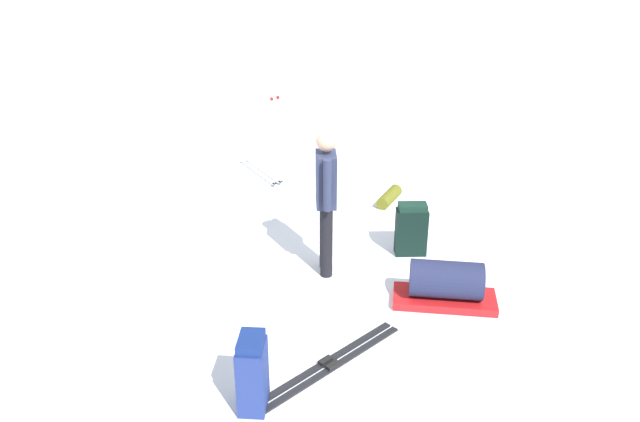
{
  "coord_description": "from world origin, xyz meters",
  "views": [
    {
      "loc": [
        -2.79,
        -6.13,
        3.9
      ],
      "look_at": [
        0.0,
        0.0,
        0.7
      ],
      "focal_mm": 36.76,
      "sensor_mm": 36.0,
      "label": 1
    }
  ],
  "objects_px": {
    "backpack_large_dark": "(252,373)",
    "ski_poles_planted_near": "(276,138)",
    "gear_sled": "(446,285)",
    "backpack_bright": "(411,229)",
    "skier_standing": "(326,196)",
    "sleeping_mat_rolled": "(389,197)",
    "ski_pair_near": "(329,365)"
  },
  "relations": [
    {
      "from": "skier_standing",
      "to": "sleeping_mat_rolled",
      "type": "distance_m",
      "value": 2.27
    },
    {
      "from": "skier_standing",
      "to": "backpack_large_dark",
      "type": "bearing_deg",
      "value": -130.09
    },
    {
      "from": "backpack_bright",
      "to": "sleeping_mat_rolled",
      "type": "bearing_deg",
      "value": 70.01
    },
    {
      "from": "gear_sled",
      "to": "sleeping_mat_rolled",
      "type": "distance_m",
      "value": 2.59
    },
    {
      "from": "ski_pair_near",
      "to": "gear_sled",
      "type": "height_order",
      "value": "gear_sled"
    },
    {
      "from": "backpack_large_dark",
      "to": "backpack_bright",
      "type": "bearing_deg",
      "value": 33.7
    },
    {
      "from": "ski_pair_near",
      "to": "ski_poles_planted_near",
      "type": "bearing_deg",
      "value": 75.34
    },
    {
      "from": "skier_standing",
      "to": "ski_poles_planted_near",
      "type": "xyz_separation_m",
      "value": [
        0.38,
        2.56,
        -0.19
      ]
    },
    {
      "from": "ski_poles_planted_near",
      "to": "sleeping_mat_rolled",
      "type": "relative_size",
      "value": 2.52
    },
    {
      "from": "backpack_bright",
      "to": "ski_pair_near",
      "type": "bearing_deg",
      "value": -139.71
    },
    {
      "from": "gear_sled",
      "to": "sleeping_mat_rolled",
      "type": "relative_size",
      "value": 2.11
    },
    {
      "from": "ski_pair_near",
      "to": "backpack_large_dark",
      "type": "height_order",
      "value": "backpack_large_dark"
    },
    {
      "from": "backpack_bright",
      "to": "backpack_large_dark",
      "type": "bearing_deg",
      "value": -146.3
    },
    {
      "from": "backpack_large_dark",
      "to": "backpack_bright",
      "type": "xyz_separation_m",
      "value": [
        2.62,
        1.75,
        -0.02
      ]
    },
    {
      "from": "ski_poles_planted_near",
      "to": "skier_standing",
      "type": "bearing_deg",
      "value": -98.53
    },
    {
      "from": "ski_pair_near",
      "to": "sleeping_mat_rolled",
      "type": "height_order",
      "value": "sleeping_mat_rolled"
    },
    {
      "from": "sleeping_mat_rolled",
      "to": "backpack_large_dark",
      "type": "bearing_deg",
      "value": -134.91
    },
    {
      "from": "skier_standing",
      "to": "backpack_bright",
      "type": "relative_size",
      "value": 2.57
    },
    {
      "from": "skier_standing",
      "to": "gear_sled",
      "type": "xyz_separation_m",
      "value": [
        0.87,
        -1.14,
        -0.73
      ]
    },
    {
      "from": "gear_sled",
      "to": "backpack_bright",
      "type": "bearing_deg",
      "value": 77.56
    },
    {
      "from": "backpack_large_dark",
      "to": "backpack_bright",
      "type": "relative_size",
      "value": 1.07
    },
    {
      "from": "backpack_bright",
      "to": "sleeping_mat_rolled",
      "type": "height_order",
      "value": "backpack_bright"
    },
    {
      "from": "skier_standing",
      "to": "backpack_bright",
      "type": "xyz_separation_m",
      "value": [
        1.11,
        -0.04,
        -0.63
      ]
    },
    {
      "from": "backpack_large_dark",
      "to": "sleeping_mat_rolled",
      "type": "relative_size",
      "value": 1.28
    },
    {
      "from": "backpack_large_dark",
      "to": "skier_standing",
      "type": "bearing_deg",
      "value": 49.91
    },
    {
      "from": "skier_standing",
      "to": "gear_sled",
      "type": "height_order",
      "value": "skier_standing"
    },
    {
      "from": "ski_poles_planted_near",
      "to": "sleeping_mat_rolled",
      "type": "xyz_separation_m",
      "value": [
        1.23,
        -1.22,
        -0.68
      ]
    },
    {
      "from": "backpack_large_dark",
      "to": "gear_sled",
      "type": "height_order",
      "value": "backpack_large_dark"
    },
    {
      "from": "backpack_large_dark",
      "to": "ski_poles_planted_near",
      "type": "relative_size",
      "value": 0.51
    },
    {
      "from": "ski_pair_near",
      "to": "ski_poles_planted_near",
      "type": "height_order",
      "value": "ski_poles_planted_near"
    },
    {
      "from": "sleeping_mat_rolled",
      "to": "gear_sled",
      "type": "bearing_deg",
      "value": -106.74
    },
    {
      "from": "backpack_large_dark",
      "to": "ski_poles_planted_near",
      "type": "distance_m",
      "value": 4.77
    }
  ]
}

